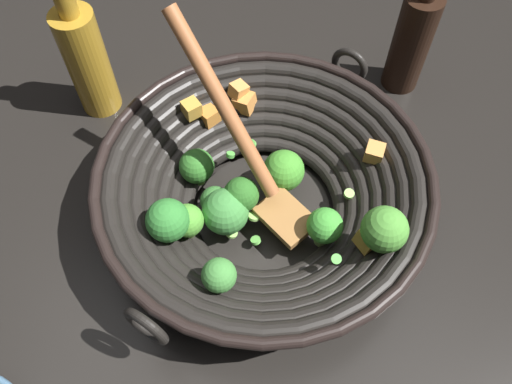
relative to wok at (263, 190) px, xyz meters
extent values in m
plane|color=black|center=(0.00, 0.00, -0.06)|extent=(4.00, 4.00, 0.00)
cylinder|color=black|center=(0.00, 0.00, -0.06)|extent=(0.18, 0.18, 0.01)
torus|color=black|center=(0.00, 0.00, -0.04)|extent=(0.23, 0.23, 0.02)
torus|color=black|center=(0.00, 0.00, -0.03)|extent=(0.25, 0.25, 0.02)
torus|color=black|center=(0.00, 0.00, -0.02)|extent=(0.28, 0.28, 0.02)
torus|color=black|center=(0.00, 0.00, -0.01)|extent=(0.31, 0.31, 0.02)
torus|color=black|center=(0.00, 0.00, 0.00)|extent=(0.34, 0.34, 0.02)
torus|color=black|center=(0.00, 0.00, 0.01)|extent=(0.36, 0.36, 0.02)
torus|color=black|center=(0.00, 0.00, 0.02)|extent=(0.39, 0.39, 0.02)
torus|color=black|center=(0.00, 0.00, 0.03)|extent=(0.41, 0.41, 0.01)
torus|color=black|center=(-0.16, 0.15, 0.03)|extent=(0.04, 0.05, 0.05)
torus|color=black|center=(0.16, -0.15, 0.03)|extent=(0.04, 0.05, 0.05)
cylinder|color=#5B9D38|center=(0.06, 0.08, -0.04)|extent=(0.03, 0.03, 0.02)
sphere|color=#337429|center=(0.06, 0.08, -0.01)|extent=(0.05, 0.05, 0.05)
cylinder|color=#86C150|center=(-0.01, 0.03, -0.02)|extent=(0.02, 0.02, 0.02)
sphere|color=#2B6622|center=(-0.01, 0.03, 0.00)|extent=(0.04, 0.04, 0.04)
cylinder|color=#74AA3E|center=(-0.10, -0.11, 0.01)|extent=(0.03, 0.03, 0.02)
sphere|color=#4D9636|center=(-0.10, -0.11, 0.04)|extent=(0.05, 0.05, 0.05)
cylinder|color=#659A47|center=(-0.03, 0.12, -0.01)|extent=(0.03, 0.03, 0.02)
sphere|color=#318032|center=(-0.03, 0.12, 0.02)|extent=(0.05, 0.05, 0.05)
cylinder|color=olive|center=(0.00, 0.06, -0.04)|extent=(0.02, 0.02, 0.02)
sphere|color=#377431|center=(0.00, 0.06, -0.01)|extent=(0.04, 0.04, 0.04)
cylinder|color=#8BB55A|center=(-0.06, -0.06, -0.03)|extent=(0.02, 0.02, 0.02)
sphere|color=green|center=(-0.06, -0.06, 0.00)|extent=(0.04, 0.04, 0.04)
cylinder|color=#599D47|center=(0.03, -0.03, -0.04)|extent=(0.03, 0.02, 0.02)
sphere|color=#43942D|center=(0.03, -0.03, -0.01)|extent=(0.05, 0.05, 0.05)
cylinder|color=#6B9D41|center=(-0.03, 0.10, -0.02)|extent=(0.03, 0.03, 0.02)
sphere|color=#4F9A33|center=(-0.03, 0.10, 0.00)|extent=(0.04, 0.04, 0.04)
cylinder|color=#6A9E44|center=(-0.02, 0.05, -0.03)|extent=(0.02, 0.02, 0.02)
sphere|color=#3E873C|center=(-0.02, 0.05, 0.00)|extent=(0.06, 0.06, 0.06)
cylinder|color=#75B44F|center=(-0.11, 0.07, 0.00)|extent=(0.02, 0.02, 0.02)
sphere|color=#42893B|center=(-0.11, 0.07, 0.02)|extent=(0.04, 0.04, 0.04)
cube|color=orange|center=(0.13, 0.05, 0.00)|extent=(0.03, 0.03, 0.02)
cube|color=gold|center=(-0.09, -0.10, 0.01)|extent=(0.03, 0.04, 0.03)
cube|color=#E2964B|center=(0.15, 0.01, 0.02)|extent=(0.03, 0.03, 0.02)
cube|color=gold|center=(0.13, 0.07, 0.02)|extent=(0.03, 0.03, 0.02)
cube|color=#D48E45|center=(0.02, -0.15, 0.01)|extent=(0.03, 0.03, 0.02)
cube|color=#E79144|center=(0.14, 0.00, 0.00)|extent=(0.03, 0.04, 0.03)
cylinder|color=#99D166|center=(-0.03, 0.05, -0.03)|extent=(0.02, 0.02, 0.01)
cylinder|color=#56B247|center=(-0.03, 0.14, 0.01)|extent=(0.02, 0.02, 0.01)
cylinder|color=#56B247|center=(-0.11, -0.06, 0.01)|extent=(0.01, 0.01, 0.01)
cylinder|color=#99D166|center=(-0.02, -0.11, -0.02)|extent=(0.01, 0.01, 0.01)
cylinder|color=#6BC651|center=(0.07, 0.08, -0.01)|extent=(0.02, 0.02, 0.01)
cylinder|color=#6BC651|center=(0.09, 0.00, -0.02)|extent=(0.02, 0.02, 0.01)
cylinder|color=#56B247|center=(0.07, 0.03, -0.01)|extent=(0.02, 0.02, 0.01)
cylinder|color=#99D166|center=(-0.02, 0.02, -0.02)|extent=(0.02, 0.02, 0.01)
cylinder|color=#6BC651|center=(-0.05, 0.02, -0.04)|extent=(0.02, 0.02, 0.01)
cube|color=#9E6B38|center=(-0.03, -0.02, -0.02)|extent=(0.09, 0.08, 0.01)
cylinder|color=#A86237|center=(0.06, 0.03, 0.09)|extent=(0.17, 0.11, 0.18)
cylinder|color=black|center=(0.20, -0.26, 0.02)|extent=(0.06, 0.06, 0.16)
cylinder|color=#AD7F23|center=(0.24, 0.20, 0.02)|extent=(0.06, 0.06, 0.17)
cylinder|color=#AD7F23|center=(0.24, 0.20, 0.12)|extent=(0.03, 0.03, 0.04)
camera|label=1|loc=(-0.33, 0.07, 0.53)|focal=36.21mm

